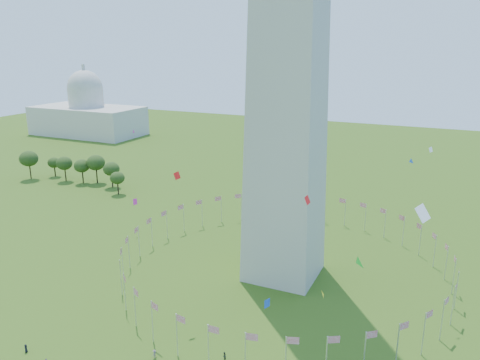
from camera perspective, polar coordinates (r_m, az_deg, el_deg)
name	(u,v)px	position (r m, az deg, el deg)	size (l,w,h in m)	color
flag_ring	(283,257)	(120.34, 5.32, -9.38)	(80.24, 80.24, 9.00)	silver
capitol_building	(86,99)	(318.66, -18.26, 9.38)	(70.00, 35.00, 46.00)	beige
kites_aloft	(289,241)	(88.66, 6.03, -7.46)	(107.64, 64.38, 33.65)	green
tree_line_west	(75,170)	(208.53, -19.47, 1.10)	(55.14, 15.40, 12.20)	#34531B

